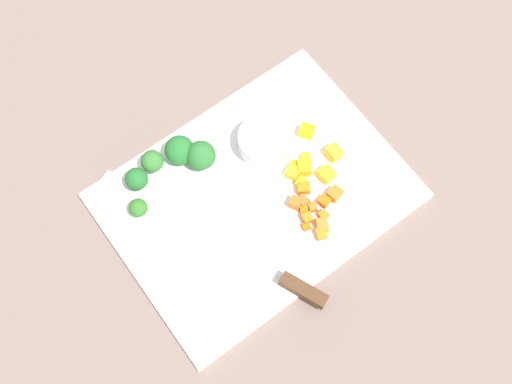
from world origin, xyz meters
TOP-DOWN VIEW (x-y plane):
  - ground_plane at (0.00, 0.00)m, footprint 4.00×4.00m
  - cutting_board at (0.00, 0.00)m, footprint 0.41×0.31m
  - prep_bowl at (0.05, 0.05)m, footprint 0.08×0.08m
  - chef_knife at (-0.06, -0.08)m, footprint 0.16×0.35m
  - carrot_dice_0 at (0.05, -0.09)m, footprint 0.02×0.02m
  - carrot_dice_1 at (0.06, -0.03)m, footprint 0.02×0.02m
  - carrot_dice_2 at (0.05, -0.07)m, footprint 0.01×0.02m
  - carrot_dice_3 at (0.04, -0.05)m, footprint 0.02×0.02m
  - carrot_dice_4 at (0.04, -0.06)m, footprint 0.02×0.02m
  - carrot_dice_5 at (0.04, -0.07)m, footprint 0.02×0.02m
  - carrot_dice_6 at (0.03, -0.08)m, footprint 0.01×0.01m
  - carrot_dice_7 at (0.06, -0.08)m, footprint 0.01×0.01m
  - carrot_dice_8 at (0.09, -0.07)m, footprint 0.02×0.02m
  - carrot_dice_9 at (0.04, -0.10)m, footprint 0.02×0.02m
  - carrot_dice_10 at (0.05, -0.05)m, footprint 0.02×0.02m
  - carrot_dice_11 at (0.07, -0.07)m, footprint 0.02×0.02m
  - pepper_dice_0 at (0.06, -0.03)m, footprint 0.02×0.02m
  - pepper_dice_1 at (0.08, -0.01)m, footprint 0.03×0.03m
  - pepper_dice_2 at (0.12, 0.03)m, footprint 0.03×0.03m
  - pepper_dice_3 at (0.09, -0.00)m, footprint 0.02×0.02m
  - pepper_dice_4 at (0.13, -0.02)m, footprint 0.02×0.02m
  - pepper_dice_5 at (0.07, 0.00)m, footprint 0.02×0.02m
  - pepper_dice_6 at (0.06, -0.01)m, footprint 0.02×0.02m
  - pepper_dice_7 at (0.10, -0.04)m, footprint 0.02×0.02m
  - broccoli_floret_0 at (-0.03, 0.09)m, footprint 0.04×0.04m
  - broccoli_floret_1 at (-0.05, 0.11)m, footprint 0.04×0.04m
  - broccoli_floret_2 at (-0.09, 0.12)m, footprint 0.03×0.03m
  - broccoli_floret_3 at (-0.15, 0.08)m, footprint 0.03×0.03m
  - broccoli_floret_4 at (-0.13, 0.11)m, footprint 0.03×0.03m

SIDE VIEW (x-z plane):
  - ground_plane at x=0.00m, z-range 0.00..0.00m
  - cutting_board at x=0.00m, z-range 0.00..0.01m
  - carrot_dice_6 at x=0.03m, z-range 0.01..0.02m
  - carrot_dice_4 at x=0.04m, z-range 0.01..0.02m
  - carrot_dice_7 at x=0.06m, z-range 0.01..0.02m
  - carrot_dice_2 at x=0.05m, z-range 0.01..0.02m
  - pepper_dice_0 at x=0.06m, z-range 0.01..0.02m
  - carrot_dice_10 at x=0.05m, z-range 0.01..0.02m
  - carrot_dice_9 at x=0.04m, z-range 0.01..0.02m
  - pepper_dice_5 at x=0.07m, z-range 0.01..0.02m
  - carrot_dice_11 at x=0.07m, z-range 0.01..0.03m
  - carrot_dice_0 at x=0.05m, z-range 0.01..0.03m
  - pepper_dice_3 at x=0.09m, z-range 0.01..0.03m
  - carrot_dice_1 at x=0.06m, z-range 0.01..0.03m
  - carrot_dice_5 at x=0.04m, z-range 0.01..0.03m
  - carrot_dice_8 at x=0.09m, z-range 0.01..0.03m
  - chef_knife at x=-0.06m, z-range 0.01..0.03m
  - pepper_dice_7 at x=0.10m, z-range 0.01..0.03m
  - pepper_dice_6 at x=0.06m, z-range 0.01..0.03m
  - carrot_dice_3 at x=0.04m, z-range 0.01..0.03m
  - pepper_dice_2 at x=0.12m, z-range 0.01..0.03m
  - pepper_dice_1 at x=0.08m, z-range 0.01..0.03m
  - pepper_dice_4 at x=0.13m, z-range 0.01..0.03m
  - broccoli_floret_3 at x=-0.15m, z-range 0.01..0.04m
  - prep_bowl at x=0.05m, z-range 0.01..0.05m
  - broccoli_floret_1 at x=-0.05m, z-range 0.01..0.06m
  - broccoli_floret_4 at x=-0.13m, z-range 0.02..0.06m
  - broccoli_floret_2 at x=-0.09m, z-range 0.02..0.06m
  - broccoli_floret_0 at x=-0.03m, z-range 0.01..0.06m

